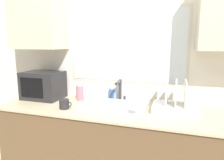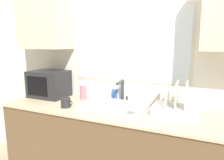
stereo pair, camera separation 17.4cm
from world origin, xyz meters
TOP-DOWN VIEW (x-y plane):
  - countertop at (0.00, 0.32)m, footprint 2.30×0.67m
  - wall_back at (0.00, 0.64)m, footprint 6.00×0.38m
  - sink_basin at (-0.04, 0.35)m, footprint 0.63×0.40m
  - faucet at (-0.04, 0.55)m, footprint 0.08×0.18m
  - microwave at (-0.89, 0.43)m, footprint 0.42×0.32m
  - dish_rack at (0.52, 0.38)m, footprint 0.39×0.27m
  - spray_bottle at (-0.47, 0.48)m, footprint 0.08×0.08m
  - soap_bottle at (-0.15, 0.60)m, footprint 0.05×0.05m
  - mug_near_sink at (-0.48, 0.17)m, footprint 0.12×0.09m
  - wine_glass at (0.20, 0.14)m, footprint 0.08×0.08m

SIDE VIEW (x-z plane):
  - countertop at x=0.00m, z-range 0.00..0.93m
  - sink_basin at x=-0.04m, z-range 0.93..0.96m
  - mug_near_sink at x=-0.48m, z-range 0.93..1.02m
  - dish_rack at x=0.52m, z-range 0.85..1.14m
  - soap_bottle at x=-0.15m, z-range 0.92..1.08m
  - wine_glass at x=0.20m, z-range 0.97..1.11m
  - spray_bottle at x=-0.47m, z-range 0.93..1.15m
  - faucet at x=-0.04m, z-range 0.96..1.19m
  - microwave at x=-0.89m, z-range 0.93..1.24m
  - wall_back at x=0.00m, z-range 0.10..2.70m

